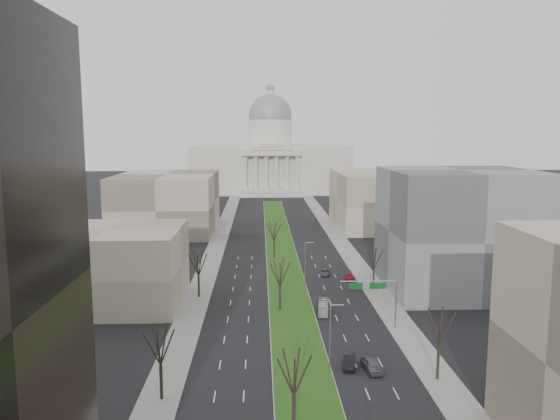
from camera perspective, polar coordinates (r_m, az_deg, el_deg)
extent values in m
plane|color=black|center=(137.04, 0.22, -5.04)|extent=(600.00, 600.00, 0.00)
cube|color=#999993|center=(136.05, 0.24, -5.10)|extent=(8.00, 222.00, 0.15)
cube|color=#1E5215|center=(136.03, 0.24, -5.06)|extent=(7.70, 221.70, 0.06)
cube|color=gray|center=(113.39, -8.22, -7.94)|extent=(5.00, 330.00, 0.15)
cube|color=gray|center=(115.04, 9.55, -7.73)|extent=(5.00, 330.00, 0.15)
cube|color=beige|center=(283.96, -1.00, 4.35)|extent=(80.00, 40.00, 24.00)
cube|color=beige|center=(261.97, -0.90, 1.82)|extent=(30.00, 6.00, 4.00)
cube|color=beige|center=(260.50, -0.91, 5.98)|extent=(28.00, 5.00, 2.50)
cube|color=beige|center=(260.43, -0.91, 6.42)|extent=(20.00, 5.00, 1.80)
cube|color=beige|center=(260.38, -0.91, 6.77)|extent=(12.00, 5.00, 1.60)
cylinder|color=beige|center=(283.28, -1.01, 7.98)|extent=(22.00, 22.00, 14.00)
sphere|color=gray|center=(283.37, -1.01, 9.80)|extent=(22.00, 22.00, 22.00)
cylinder|color=beige|center=(283.87, -1.02, 12.02)|extent=(4.00, 4.00, 4.00)
sphere|color=gray|center=(284.08, -1.02, 12.63)|extent=(4.00, 4.00, 4.00)
cylinder|color=beige|center=(261.06, -3.65, 3.99)|extent=(2.00, 2.00, 16.00)
cylinder|color=beige|center=(260.98, -2.55, 3.99)|extent=(2.00, 2.00, 16.00)
cylinder|color=beige|center=(260.98, -1.45, 4.00)|extent=(2.00, 2.00, 16.00)
cylinder|color=beige|center=(261.09, -0.35, 4.00)|extent=(2.00, 2.00, 16.00)
cylinder|color=beige|center=(261.28, 0.75, 4.01)|extent=(2.00, 2.00, 16.00)
cylinder|color=beige|center=(261.58, 1.84, 4.01)|extent=(2.00, 2.00, 16.00)
cube|color=tan|center=(104.97, -17.37, -5.65)|extent=(26.00, 22.00, 14.00)
cube|color=#5A5D5F|center=(114.06, 18.16, -2.02)|extent=(28.00, 26.00, 24.00)
cube|color=gray|center=(177.20, -11.69, 0.80)|extent=(30.00, 40.00, 18.00)
cube|color=tan|center=(184.14, 10.60, 1.11)|extent=(30.00, 40.00, 18.00)
cylinder|color=black|center=(68.98, -12.31, -17.20)|extent=(0.40, 0.40, 4.32)
cylinder|color=black|center=(106.11, -8.48, -7.94)|extent=(0.40, 0.40, 4.22)
cylinder|color=black|center=(75.04, 16.18, -15.13)|extent=(0.40, 0.40, 4.42)
cylinder|color=black|center=(111.63, 9.74, -7.20)|extent=(0.40, 0.40, 4.03)
cylinder|color=black|center=(60.95, 1.44, -20.63)|extent=(0.40, 0.40, 4.32)
cylinder|color=black|center=(97.84, -0.01, -9.23)|extent=(0.40, 0.40, 4.32)
cylinder|color=black|center=(136.49, -0.62, -4.16)|extent=(0.40, 0.40, 4.32)
cylinder|color=gray|center=(73.99, 5.25, -13.25)|extent=(0.20, 0.20, 9.00)
cylinder|color=gray|center=(72.55, 6.01, -9.84)|extent=(1.80, 0.12, 0.12)
cylinder|color=gray|center=(111.95, 2.64, -5.73)|extent=(0.20, 0.20, 9.00)
cylinder|color=gray|center=(111.00, 3.12, -3.42)|extent=(1.80, 0.12, 0.12)
cylinder|color=gray|center=(90.32, 12.01, -9.70)|extent=(0.24, 0.24, 8.00)
cylinder|color=gray|center=(88.19, 9.23, -7.35)|extent=(9.00, 0.18, 0.18)
cube|color=#0C591E|center=(88.79, 10.17, -7.80)|extent=(2.60, 0.08, 1.00)
cube|color=#0C591E|center=(88.12, 7.92, -7.87)|extent=(2.20, 0.08, 1.00)
imported|color=#505258|center=(76.28, 9.57, -15.64)|extent=(2.63, 5.09, 1.66)
imported|color=black|center=(77.03, 7.27, -15.39)|extent=(2.37, 4.86, 1.53)
imported|color=maroon|center=(118.46, 7.21, -6.92)|extent=(2.48, 4.74, 1.31)
imported|color=#46484D|center=(121.48, 4.72, -6.51)|extent=(2.66, 4.70, 1.24)
imported|color=silver|center=(97.30, 4.56, -10.09)|extent=(2.48, 7.12, 1.94)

